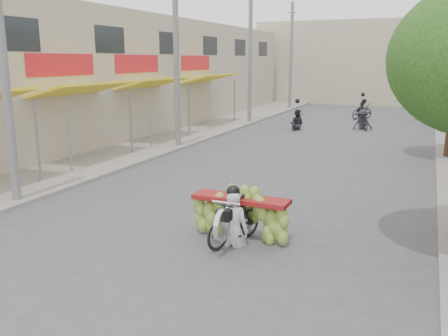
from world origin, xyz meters
TOP-DOWN VIEW (x-y plane):
  - ground at (0.00, 0.00)m, footprint 120.00×120.00m
  - sidewalk_left at (-7.00, 15.00)m, footprint 4.00×60.00m
  - shophouse_row_left at (-11.98, 13.98)m, footprint 9.77×40.00m
  - far_building at (0.00, 38.00)m, footprint 20.00×6.00m
  - utility_pole_near at (-5.40, 3.00)m, footprint 0.60×0.24m
  - utility_pole_mid at (-5.40, 12.00)m, footprint 0.60×0.24m
  - utility_pole_far at (-5.40, 21.00)m, footprint 0.60×0.24m
  - utility_pole_back at (-5.40, 30.00)m, footprint 0.60×0.24m
  - street_tree_far at (5.40, 26.00)m, footprint 3.40×3.40m
  - banana_motorbike at (1.05, 2.80)m, footprint 2.20×1.88m
  - bg_motorbike_a at (-2.03, 19.40)m, footprint 0.81×1.53m
  - bg_motorbike_b at (1.31, 20.86)m, footprint 1.21×1.89m
  - bg_motorbike_c at (0.61, 25.87)m, footprint 1.47×1.88m

SIDE VIEW (x-z plane):
  - ground at x=0.00m, z-range 0.00..0.00m
  - sidewalk_left at x=-7.00m, z-range 0.00..0.12m
  - banana_motorbike at x=1.05m, z-range -0.37..1.81m
  - bg_motorbike_a at x=-2.03m, z-range -0.21..1.74m
  - bg_motorbike_c at x=0.61m, z-range -0.20..1.75m
  - bg_motorbike_b at x=1.31m, z-range -0.15..1.80m
  - shophouse_row_left at x=-11.98m, z-range 0.00..6.00m
  - far_building at x=0.00m, z-range 0.00..7.00m
  - street_tree_far at x=5.40m, z-range 1.16..6.41m
  - utility_pole_near at x=-5.40m, z-range 0.03..8.03m
  - utility_pole_mid at x=-5.40m, z-range 0.03..8.03m
  - utility_pole_far at x=-5.40m, z-range 0.03..8.03m
  - utility_pole_back at x=-5.40m, z-range 0.03..8.03m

